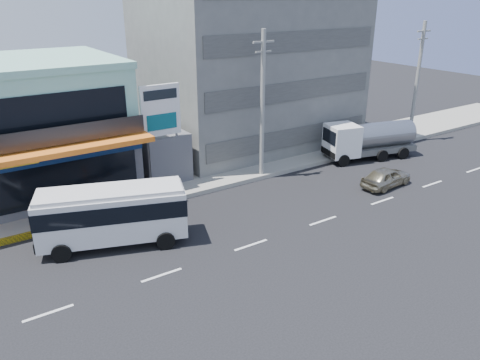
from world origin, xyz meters
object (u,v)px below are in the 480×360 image
object	(u,v)px
utility_pole_near	(262,105)
utility_pole_far	(417,82)
sedan	(386,177)
concrete_building	(248,60)
satellite_dish	(158,130)
billboard	(161,116)
minibus	(112,212)
motorcycle_rider	(111,210)
shop_building	(20,131)
tanker_truck	(367,139)

from	to	relation	value
utility_pole_near	utility_pole_far	size ratio (longest dim) A/B	1.00
sedan	concrete_building	bearing A→B (deg)	4.12
satellite_dish	utility_pole_far	size ratio (longest dim) A/B	0.15
utility_pole_near	billboard	bearing A→B (deg)	164.52
concrete_building	utility_pole_near	xyz separation A→B (m)	(-4.00, -7.60, -1.85)
minibus	sedan	bearing A→B (deg)	-7.93
concrete_building	motorcycle_rider	distance (m)	18.30
utility_pole_far	motorcycle_rider	xyz separation A→B (m)	(-27.02, -0.71, -4.48)
shop_building	minibus	world-z (taller)	shop_building
motorcycle_rider	satellite_dish	bearing A→B (deg)	40.66
concrete_building	minibus	size ratio (longest dim) A/B	2.08
billboard	motorcycle_rider	distance (m)	6.70
billboard	minibus	xyz separation A→B (m)	(-5.27, -5.23, -3.10)
utility_pole_far	motorcycle_rider	world-z (taller)	utility_pole_far
utility_pole_near	tanker_truck	bearing A→B (deg)	-7.19
billboard	shop_building	bearing A→B (deg)	147.68
minibus	utility_pole_far	bearing A→B (deg)	7.03
shop_building	satellite_dish	size ratio (longest dim) A/B	8.27
concrete_building	tanker_truck	distance (m)	11.58
utility_pole_near	utility_pole_far	world-z (taller)	same
shop_building	minibus	xyz separation A→B (m)	(2.23, -9.97, -2.17)
utility_pole_near	minibus	distance (m)	12.70
motorcycle_rider	shop_building	bearing A→B (deg)	112.29
satellite_dish	utility_pole_near	bearing A→B (deg)	-30.96
utility_pole_near	tanker_truck	world-z (taller)	utility_pole_near
shop_building	motorcycle_rider	world-z (taller)	shop_building
concrete_building	billboard	world-z (taller)	concrete_building
tanker_truck	motorcycle_rider	bearing A→B (deg)	178.72
utility_pole_far	sedan	size ratio (longest dim) A/B	2.57
concrete_building	billboard	distance (m)	12.17
shop_building	utility_pole_far	bearing A→B (deg)	-12.31
billboard	utility_pole_far	distance (m)	22.57
utility_pole_far	sedan	xyz separation A→B (m)	(-10.00, -5.90, -4.49)
billboard	minibus	distance (m)	8.04
minibus	motorcycle_rider	size ratio (longest dim) A/B	3.76
shop_building	utility_pole_near	xyz separation A→B (m)	(14.00, -6.55, 1.15)
satellite_dish	tanker_truck	xyz separation A→B (m)	(15.25, -4.77, -2.03)
concrete_building	utility_pole_far	world-z (taller)	concrete_building
concrete_building	utility_pole_near	world-z (taller)	concrete_building
billboard	utility_pole_far	xyz separation A→B (m)	(22.50, -1.80, 0.22)
concrete_building	utility_pole_near	distance (m)	8.79
shop_building	satellite_dish	xyz separation A→B (m)	(8.00, -2.95, -0.42)
utility_pole_near	sedan	distance (m)	9.54
utility_pole_far	sedan	bearing A→B (deg)	-149.46
billboard	utility_pole_near	size ratio (longest dim) A/B	0.69
concrete_building	billboard	bearing A→B (deg)	-151.08
shop_building	utility_pole_near	distance (m)	15.50
satellite_dish	utility_pole_near	size ratio (longest dim) A/B	0.15
minibus	tanker_truck	world-z (taller)	minibus
billboard	tanker_truck	bearing A→B (deg)	-10.67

